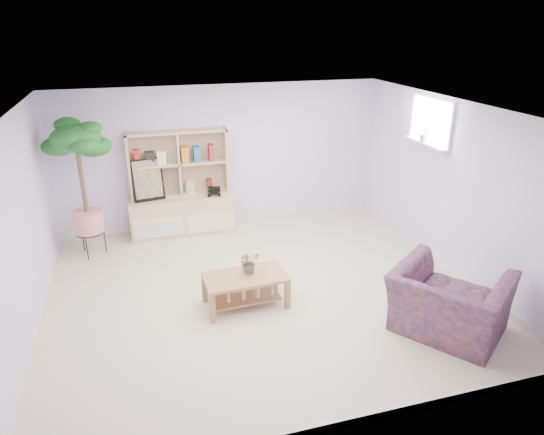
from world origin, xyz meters
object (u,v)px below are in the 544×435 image
object	(u,v)px
storage_unit	(181,184)
floor_tree	(84,190)
coffee_table	(245,290)
armchair	(449,299)

from	to	relation	value
storage_unit	floor_tree	size ratio (longest dim) A/B	0.82
storage_unit	floor_tree	xyz separation A→B (m)	(-1.45, -0.46, 0.18)
coffee_table	armchair	size ratio (longest dim) A/B	0.85
armchair	floor_tree	bearing A→B (deg)	14.72
storage_unit	coffee_table	size ratio (longest dim) A/B	1.70
coffee_table	armchair	world-z (taller)	armchair
coffee_table	floor_tree	size ratio (longest dim) A/B	0.49
floor_tree	armchair	world-z (taller)	floor_tree
coffee_table	floor_tree	world-z (taller)	floor_tree
floor_tree	armchair	bearing A→B (deg)	-39.11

